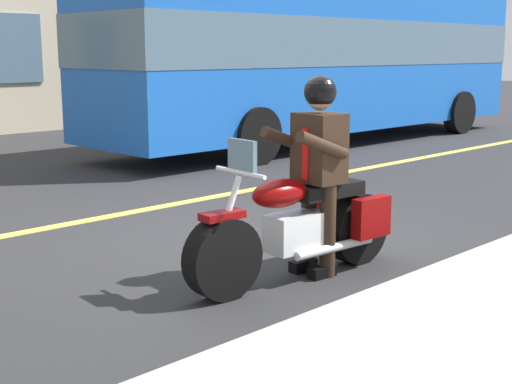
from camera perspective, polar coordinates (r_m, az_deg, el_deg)
The scene contains 5 objects.
ground_plane at distance 7.42m, azimuth 0.01°, elevation -3.92°, with size 80.00×80.00×0.00m, color #28282B.
lane_center_stripe at distance 8.92m, azimuth -9.04°, elevation -1.44°, with size 60.00×0.16×0.01m, color #E5DB4C.
motorcycle_main at distance 6.14m, azimuth 3.64°, elevation -2.81°, with size 2.22×0.71×1.26m.
rider_main at distance 6.16m, azimuth 4.98°, elevation 2.75°, with size 0.65×0.58×1.74m.
bus_near at distance 15.40m, azimuth 5.52°, elevation 10.94°, with size 11.05×2.70×3.30m.
Camera 1 is at (5.02, 5.11, 1.94)m, focal length 49.97 mm.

